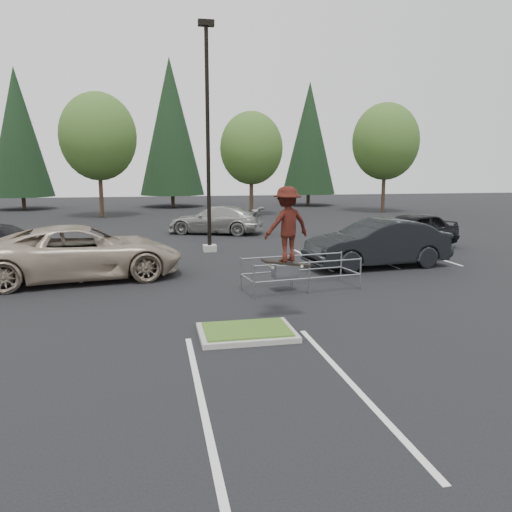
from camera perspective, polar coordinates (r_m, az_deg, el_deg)
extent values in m
plane|color=black|center=(11.71, -1.08, -9.01)|extent=(120.00, 120.00, 0.00)
cube|color=gray|center=(11.69, -1.08, -8.73)|extent=(2.20, 1.60, 0.12)
cube|color=#375E1D|center=(11.66, -1.08, -8.38)|extent=(1.95, 1.35, 0.05)
cube|color=silver|center=(20.39, -18.44, -1.30)|extent=(0.12, 5.20, 0.01)
cube|color=silver|center=(20.89, -25.81, -1.53)|extent=(0.12, 5.20, 0.01)
cube|color=silver|center=(21.27, 6.38, -0.40)|extent=(0.12, 5.20, 0.01)
cube|color=silver|center=(22.25, 13.01, -0.14)|extent=(0.12, 5.20, 0.01)
cube|color=silver|center=(23.50, 19.01, 0.10)|extent=(0.12, 5.20, 0.01)
cube|color=silver|center=(8.78, -6.33, -15.77)|extent=(0.12, 6.00, 0.01)
cube|color=silver|center=(9.38, 10.85, -14.13)|extent=(0.12, 6.00, 0.01)
cube|color=gray|center=(23.31, -5.32, 0.90)|extent=(0.60, 0.60, 0.30)
cylinder|color=black|center=(23.05, -5.52, 12.89)|extent=(0.18, 0.18, 10.00)
cube|color=black|center=(23.84, -5.74, 24.97)|extent=(0.70, 0.35, 0.25)
cylinder|color=#38281C|center=(41.62, -17.27, 6.68)|extent=(0.32, 0.32, 3.50)
ellipsoid|color=#305921|center=(41.65, -17.60, 12.88)|extent=(5.89, 5.89, 6.77)
sphere|color=#305921|center=(41.26, -16.74, 11.93)|extent=(3.68, 3.68, 3.68)
sphere|color=#305921|center=(42.06, -18.20, 12.06)|extent=(4.05, 4.05, 4.05)
cylinder|color=#38281C|center=(41.53, -0.53, 6.81)|extent=(0.32, 0.32, 3.04)
ellipsoid|color=#305921|center=(41.50, -0.54, 12.22)|extent=(5.12, 5.12, 5.89)
sphere|color=#305921|center=(41.31, 0.37, 11.34)|extent=(3.20, 3.20, 3.20)
sphere|color=#305921|center=(41.78, -1.34, 11.54)|extent=(3.52, 3.52, 3.52)
cylinder|color=#38281C|center=(45.84, 14.34, 7.04)|extent=(0.32, 0.32, 3.42)
ellipsoid|color=#305921|center=(45.86, 14.58, 12.54)|extent=(5.76, 5.76, 6.62)
sphere|color=#305921|center=(45.82, 15.39, 11.61)|extent=(3.60, 3.60, 3.60)
sphere|color=#305921|center=(45.98, 13.75, 11.90)|extent=(3.96, 3.96, 3.96)
cylinder|color=#38281C|center=(52.37, -25.01, 5.53)|extent=(0.36, 0.36, 1.20)
cone|color=black|center=(52.38, -25.54, 12.62)|extent=(5.72, 5.72, 11.80)
cylinder|color=#38281C|center=(51.52, -9.47, 6.26)|extent=(0.36, 0.36, 1.20)
cone|color=black|center=(51.58, -9.71, 14.32)|extent=(6.38, 6.38, 13.30)
cylinder|color=#38281C|center=(52.97, 5.98, 6.44)|extent=(0.36, 0.36, 1.20)
cone|color=black|center=(52.96, 6.10, 13.20)|extent=(5.50, 5.50, 11.30)
cylinder|color=gray|center=(14.68, -0.25, -2.99)|extent=(0.05, 0.05, 1.03)
cylinder|color=gray|center=(15.84, -1.75, -2.03)|extent=(0.05, 0.05, 1.03)
cylinder|color=gray|center=(15.35, 6.10, -2.47)|extent=(0.05, 0.05, 1.03)
cylinder|color=gray|center=(16.46, 4.22, -1.59)|extent=(0.05, 0.05, 1.03)
cylinder|color=gray|center=(16.19, 11.85, -1.98)|extent=(0.05, 0.05, 1.03)
cylinder|color=gray|center=(17.25, 9.69, -1.17)|extent=(0.05, 0.05, 1.03)
cylinder|color=gray|center=(15.35, 6.10, -2.55)|extent=(3.56, 0.53, 0.04)
cylinder|color=gray|center=(15.25, 6.13, -0.74)|extent=(3.56, 0.53, 0.04)
cylinder|color=gray|center=(16.47, 4.22, -1.67)|extent=(3.56, 0.53, 0.04)
cylinder|color=gray|center=(16.38, 4.24, 0.02)|extent=(3.56, 0.53, 0.04)
cube|color=gray|center=(15.66, 3.34, -1.69)|extent=(0.82, 0.57, 0.43)
cube|color=black|center=(12.54, 3.45, -0.82)|extent=(1.24, 0.45, 0.23)
cylinder|color=beige|center=(12.34, 1.93, -1.31)|extent=(0.07, 0.04, 0.07)
cylinder|color=beige|center=(12.58, 1.66, -1.09)|extent=(0.07, 0.04, 0.07)
cylinder|color=beige|center=(12.53, 5.25, -1.17)|extent=(0.07, 0.04, 0.07)
cylinder|color=beige|center=(12.77, 4.92, -0.96)|extent=(0.07, 0.04, 0.07)
imported|color=maroon|center=(12.39, 3.50, 3.64)|extent=(1.35, 1.01, 1.87)
imported|color=tan|center=(18.28, -19.31, 0.38)|extent=(7.19, 4.18, 1.88)
imported|color=black|center=(20.02, 13.66, 1.41)|extent=(5.80, 2.54, 1.86)
imported|color=black|center=(24.89, 17.33, 2.75)|extent=(5.55, 3.68, 1.76)
imported|color=#999894|center=(29.62, -4.45, 4.13)|extent=(6.04, 4.30, 1.62)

